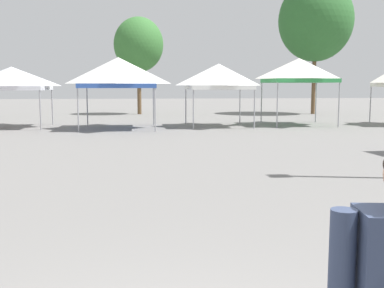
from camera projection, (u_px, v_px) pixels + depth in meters
canopy_tent_far_left at (12, 78)px, 22.33m from camera, size 3.33×3.33×2.91m
canopy_tent_behind_right at (118, 73)px, 21.83m from camera, size 3.51×3.51×3.33m
canopy_tent_far_right at (219, 77)px, 22.97m from camera, size 3.13×3.13×3.08m
canopy_tent_center at (299, 70)px, 23.83m from camera, size 3.23×3.23×3.40m
tree_behind_tents_center at (139, 45)px, 32.57m from camera, size 3.45×3.45×6.75m
tree_behind_tents_right at (316, 21)px, 32.62m from camera, size 5.16×5.16×9.37m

